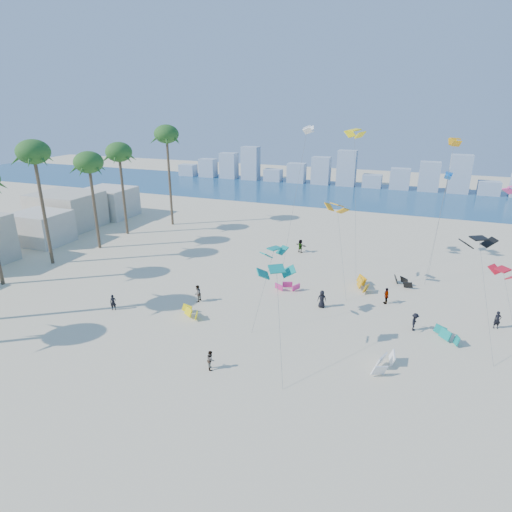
% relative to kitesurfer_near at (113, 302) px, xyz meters
% --- Properties ---
extents(ground, '(220.00, 220.00, 0.00)m').
position_rel_kitesurfer_near_xyz_m(ground, '(8.94, -8.26, -0.79)').
color(ground, beige).
rests_on(ground, ground).
extents(ocean, '(220.00, 220.00, 0.00)m').
position_rel_kitesurfer_near_xyz_m(ocean, '(8.94, 63.74, -0.79)').
color(ocean, navy).
rests_on(ocean, ground).
extents(kitesurfer_near, '(0.69, 0.62, 1.58)m').
position_rel_kitesurfer_near_xyz_m(kitesurfer_near, '(0.00, 0.00, 0.00)').
color(kitesurfer_near, black).
rests_on(kitesurfer_near, ground).
extents(kitesurfer_mid, '(0.90, 0.94, 1.53)m').
position_rel_kitesurfer_near_xyz_m(kitesurfer_mid, '(13.21, -5.35, -0.02)').
color(kitesurfer_mid, gray).
rests_on(kitesurfer_mid, ground).
extents(kitesurfers_far, '(28.34, 19.23, 1.81)m').
position_rel_kitesurfer_near_xyz_m(kitesurfers_far, '(18.44, 11.55, 0.08)').
color(kitesurfers_far, black).
rests_on(kitesurfers_far, ground).
extents(grounded_kites, '(25.24, 20.05, 1.06)m').
position_rel_kitesurfer_near_xyz_m(grounded_kites, '(21.53, 7.58, -0.32)').
color(grounded_kites, yellow).
rests_on(grounded_kites, ground).
extents(flying_kites, '(25.68, 28.92, 17.15)m').
position_rel_kitesurfer_near_xyz_m(flying_kites, '(24.17, 14.04, 10.41)').
color(flying_kites, '#0B877E').
rests_on(flying_kites, ground).
extents(palm_row, '(9.08, 44.80, 15.91)m').
position_rel_kitesurfer_near_xyz_m(palm_row, '(-13.17, 7.93, 11.38)').
color(palm_row, brown).
rests_on(palm_row, ground).
extents(beachfront_buildings, '(11.50, 43.00, 6.00)m').
position_rel_kitesurfer_near_xyz_m(beachfront_buildings, '(-24.75, 12.56, 1.88)').
color(beachfront_buildings, beige).
rests_on(beachfront_buildings, ground).
extents(distant_skyline, '(85.00, 3.00, 8.40)m').
position_rel_kitesurfer_near_xyz_m(distant_skyline, '(7.75, 73.74, 2.30)').
color(distant_skyline, '#9EADBF').
rests_on(distant_skyline, ground).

